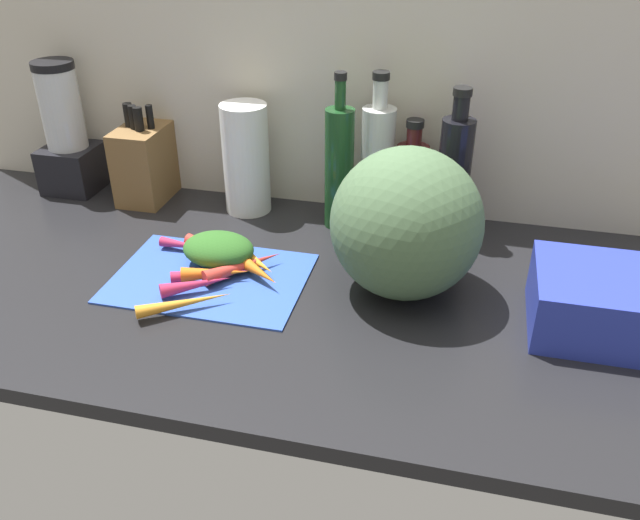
# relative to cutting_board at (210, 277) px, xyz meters

# --- Properties ---
(ground_plane) EXTENTS (1.70, 0.80, 0.03)m
(ground_plane) POSITION_rel_cutting_board_xyz_m (0.07, 0.02, -0.02)
(ground_plane) COLOR black
(wall_back) EXTENTS (1.70, 0.03, 0.60)m
(wall_back) POSITION_rel_cutting_board_xyz_m (0.07, 0.41, 0.30)
(wall_back) COLOR beige
(wall_back) RESTS_ON ground_plane
(cutting_board) EXTENTS (0.38, 0.27, 0.01)m
(cutting_board) POSITION_rel_cutting_board_xyz_m (0.00, 0.00, 0.00)
(cutting_board) COLOR #2D51B7
(cutting_board) RESTS_ON ground_plane
(carrot_0) EXTENTS (0.13, 0.10, 0.03)m
(carrot_0) POSITION_rel_cutting_board_xyz_m (0.09, 0.02, 0.02)
(carrot_0) COLOR orange
(carrot_0) RESTS_ON cutting_board
(carrot_1) EXTENTS (0.10, 0.09, 0.03)m
(carrot_1) POSITION_rel_cutting_board_xyz_m (0.08, 0.05, 0.02)
(carrot_1) COLOR orange
(carrot_1) RESTS_ON cutting_board
(carrot_2) EXTENTS (0.11, 0.03, 0.02)m
(carrot_2) POSITION_rel_cutting_board_xyz_m (-0.09, 0.08, 0.01)
(carrot_2) COLOR #B2264C
(carrot_2) RESTS_ON cutting_board
(carrot_3) EXTENTS (0.14, 0.15, 0.03)m
(carrot_3) POSITION_rel_cutting_board_xyz_m (0.06, 0.03, 0.02)
(carrot_3) COLOR red
(carrot_3) RESTS_ON cutting_board
(carrot_4) EXTENTS (0.13, 0.10, 0.03)m
(carrot_4) POSITION_rel_cutting_board_xyz_m (-0.00, -0.06, 0.02)
(carrot_4) COLOR #B2264C
(carrot_4) RESTS_ON cutting_board
(carrot_5) EXTENTS (0.13, 0.07, 0.03)m
(carrot_5) POSITION_rel_cutting_board_xyz_m (0.02, -0.01, 0.02)
(carrot_5) COLOR orange
(carrot_5) RESTS_ON cutting_board
(carrot_6) EXTENTS (0.13, 0.06, 0.03)m
(carrot_6) POSITION_rel_cutting_board_xyz_m (-0.03, 0.09, 0.02)
(carrot_6) COLOR red
(carrot_6) RESTS_ON cutting_board
(carrot_7) EXTENTS (0.16, 0.12, 0.02)m
(carrot_7) POSITION_rel_cutting_board_xyz_m (-0.00, -0.12, 0.02)
(carrot_7) COLOR orange
(carrot_7) RESTS_ON cutting_board
(carrot_8) EXTENTS (0.15, 0.08, 0.02)m
(carrot_8) POSITION_rel_cutting_board_xyz_m (0.01, -0.01, 0.02)
(carrot_8) COLOR #B2264C
(carrot_8) RESTS_ON cutting_board
(carrot_greens_pile) EXTENTS (0.15, 0.11, 0.06)m
(carrot_greens_pile) POSITION_rel_cutting_board_xyz_m (0.00, 0.05, 0.03)
(carrot_greens_pile) COLOR #2D6023
(carrot_greens_pile) RESTS_ON cutting_board
(winter_squash) EXTENTS (0.28, 0.28, 0.28)m
(winter_squash) POSITION_rel_cutting_board_xyz_m (0.37, 0.05, 0.14)
(winter_squash) COLOR #4C6B47
(winter_squash) RESTS_ON ground_plane
(knife_block) EXTENTS (0.10, 0.16, 0.23)m
(knife_block) POSITION_rel_cutting_board_xyz_m (-0.29, 0.32, 0.09)
(knife_block) COLOR brown
(knife_block) RESTS_ON ground_plane
(blender_appliance) EXTENTS (0.13, 0.13, 0.32)m
(blender_appliance) POSITION_rel_cutting_board_xyz_m (-0.49, 0.33, 0.13)
(blender_appliance) COLOR black
(blender_appliance) RESTS_ON ground_plane
(paper_towel_roll) EXTENTS (0.11, 0.11, 0.25)m
(paper_towel_roll) POSITION_rel_cutting_board_xyz_m (-0.03, 0.32, 0.12)
(paper_towel_roll) COLOR white
(paper_towel_roll) RESTS_ON ground_plane
(bottle_0) EXTENTS (0.06, 0.06, 0.35)m
(bottle_0) POSITION_rel_cutting_board_xyz_m (0.20, 0.29, 0.14)
(bottle_0) COLOR #19421E
(bottle_0) RESTS_ON ground_plane
(bottle_1) EXTENTS (0.07, 0.07, 0.34)m
(bottle_1) POSITION_rel_cutting_board_xyz_m (0.27, 0.33, 0.14)
(bottle_1) COLOR silver
(bottle_1) RESTS_ON ground_plane
(bottle_2) EXTENTS (0.07, 0.07, 0.24)m
(bottle_2) POSITION_rel_cutting_board_xyz_m (0.35, 0.34, 0.10)
(bottle_2) COLOR #471919
(bottle_2) RESTS_ON ground_plane
(bottle_3) EXTENTS (0.07, 0.07, 0.33)m
(bottle_3) POSITION_rel_cutting_board_xyz_m (0.44, 0.30, 0.14)
(bottle_3) COLOR black
(bottle_3) RESTS_ON ground_plane
(dish_rack) EXTENTS (0.23, 0.20, 0.11)m
(dish_rack) POSITION_rel_cutting_board_xyz_m (0.72, 0.01, 0.05)
(dish_rack) COLOR #2838AD
(dish_rack) RESTS_ON ground_plane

